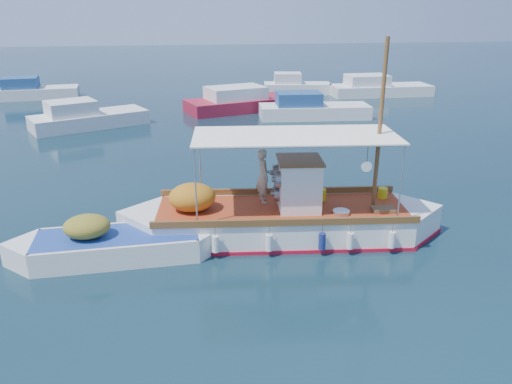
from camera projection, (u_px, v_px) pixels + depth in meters
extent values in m
plane|color=black|center=(282.00, 239.00, 15.00)|extent=(160.00, 160.00, 0.00)
cube|color=white|center=(282.00, 225.00, 15.12)|extent=(7.59, 3.15, 1.08)
cube|color=white|center=(159.00, 228.00, 14.94)|extent=(2.46, 2.46, 1.08)
cube|color=white|center=(401.00, 222.00, 15.30)|extent=(2.46, 2.46, 1.08)
cube|color=#AE1025|center=(281.00, 235.00, 15.23)|extent=(7.70, 3.24, 0.18)
cube|color=#9F3618|center=(282.00, 209.00, 14.93)|extent=(7.57, 2.96, 0.06)
cube|color=brown|center=(278.00, 191.00, 16.05)|extent=(7.46, 0.81, 0.20)
cube|color=brown|center=(287.00, 222.00, 13.73)|extent=(7.46, 0.81, 0.20)
cube|color=white|center=(299.00, 185.00, 14.69)|extent=(1.30, 1.39, 1.48)
cube|color=brown|center=(300.00, 160.00, 14.42)|extent=(1.41, 1.49, 0.06)
cylinder|color=slate|center=(279.00, 179.00, 14.26)|extent=(0.26, 0.51, 0.49)
cylinder|color=slate|center=(277.00, 172.00, 14.85)|extent=(0.26, 0.51, 0.49)
cylinder|color=slate|center=(277.00, 193.00, 14.75)|extent=(0.26, 0.51, 0.49)
cylinder|color=brown|center=(380.00, 127.00, 14.20)|extent=(0.13, 0.13, 4.93)
cylinder|color=brown|center=(352.00, 140.00, 14.30)|extent=(1.77, 0.25, 0.08)
cylinder|color=silver|center=(200.00, 164.00, 15.43)|extent=(0.05, 0.05, 2.22)
cylinder|color=silver|center=(196.00, 188.00, 13.40)|extent=(0.05, 0.05, 2.22)
cylinder|color=silver|center=(379.00, 161.00, 15.71)|extent=(0.05, 0.05, 2.22)
cylinder|color=silver|center=(401.00, 184.00, 13.68)|extent=(0.05, 0.05, 2.22)
cube|color=white|center=(295.00, 135.00, 14.16)|extent=(6.01, 2.91, 0.04)
ellipsoid|color=#B9731B|center=(192.00, 197.00, 14.65)|extent=(1.48, 1.30, 0.83)
cube|color=gold|center=(321.00, 195.00, 15.43)|extent=(0.26, 0.20, 0.39)
cylinder|color=gold|center=(383.00, 193.00, 15.68)|extent=(0.32, 0.32, 0.34)
cube|color=brown|center=(383.00, 210.00, 14.69)|extent=(0.68, 0.50, 0.12)
cylinder|color=#B2B2B2|center=(341.00, 212.00, 14.48)|extent=(0.54, 0.54, 0.12)
cylinder|color=white|center=(367.00, 167.00, 13.50)|extent=(0.30, 0.06, 0.30)
cylinder|color=white|center=(215.00, 244.00, 13.70)|extent=(0.21, 0.21, 0.47)
cylinder|color=navy|center=(322.00, 241.00, 13.84)|extent=(0.21, 0.21, 0.47)
cylinder|color=white|center=(392.00, 240.00, 13.94)|extent=(0.21, 0.21, 0.47)
imported|color=#ADA88F|center=(263.00, 176.00, 15.13)|extent=(0.45, 0.64, 1.68)
cube|color=white|center=(118.00, 249.00, 13.88)|extent=(4.46, 1.92, 0.86)
cube|color=white|center=(35.00, 256.00, 13.48)|extent=(1.71, 1.71, 0.86)
cube|color=white|center=(197.00, 242.00, 14.28)|extent=(1.71, 1.71, 0.86)
cube|color=#204096|center=(117.00, 235.00, 13.74)|extent=(4.45, 1.73, 0.05)
ellipsoid|color=olive|center=(87.00, 226.00, 13.48)|extent=(1.30, 1.09, 0.63)
cube|color=silver|center=(90.00, 122.00, 28.78)|extent=(6.79, 4.93, 1.00)
cube|color=silver|center=(71.00, 108.00, 27.96)|extent=(3.19, 2.95, 0.80)
cube|color=maroon|center=(254.00, 105.00, 33.69)|extent=(9.62, 5.51, 1.00)
cube|color=silver|center=(236.00, 93.00, 32.80)|extent=(4.24, 3.40, 0.80)
cube|color=silver|center=(314.00, 113.00, 31.09)|extent=(6.88, 2.61, 1.00)
cube|color=navy|center=(299.00, 99.00, 30.69)|extent=(2.81, 2.03, 0.80)
cube|color=silver|center=(380.00, 91.00, 38.88)|extent=(7.75, 2.69, 1.00)
cube|color=silver|center=(367.00, 80.00, 38.39)|extent=(3.12, 2.25, 0.80)
cube|color=silver|center=(36.00, 94.00, 37.65)|extent=(6.42, 3.03, 1.00)
cube|color=navy|center=(20.00, 83.00, 37.11)|extent=(2.69, 2.24, 0.80)
cube|color=silver|center=(297.00, 89.00, 39.82)|extent=(5.46, 2.70, 1.00)
cube|color=silver|center=(288.00, 78.00, 39.49)|extent=(2.31, 1.97, 0.80)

